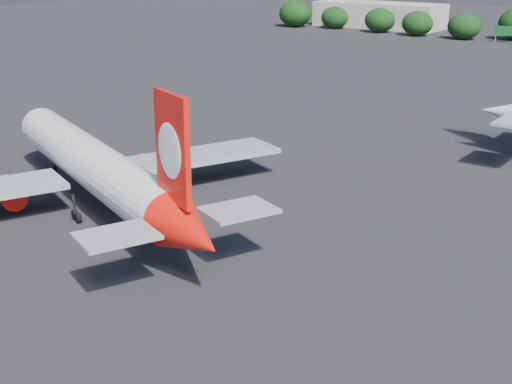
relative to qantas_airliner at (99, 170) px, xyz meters
The scene contains 4 objects.
ground 44.08m from the qantas_airliner, 81.82° to the left, with size 500.00×500.00×0.00m, color black.
qantas_airliner is the anchor object (origin of this frame).
terminal_building 184.98m from the qantas_airliner, 108.52° to the left, with size 42.00×16.00×8.00m.
highway_sign 159.84m from the qantas_airliner, 94.22° to the left, with size 6.00×0.30×4.50m.
Camera 1 is at (44.97, -27.65, 24.80)m, focal length 50.00 mm.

